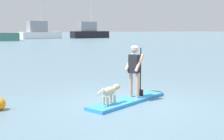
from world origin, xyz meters
The scene contains 6 objects.
ground_plane centered at (0.00, 0.00, 0.00)m, with size 400.00×400.00×0.00m, color slate.
paddleboard centered at (0.21, 0.08, 0.05)m, with size 3.42×1.86×0.10m.
person_paddler centered at (0.34, 0.13, 1.06)m, with size 0.68×0.59×1.65m.
dog centered at (-0.77, -0.30, 0.47)m, with size 0.94×0.43×0.56m.
moored_boat_far_port centered at (14.53, 62.56, 1.51)m, with size 9.74×4.51×10.00m.
moored_boat_far_starboard centered at (26.66, 61.31, 1.51)m, with size 9.70×3.48×10.88m.
Camera 1 is at (-4.88, -7.89, 2.28)m, focal length 48.77 mm.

